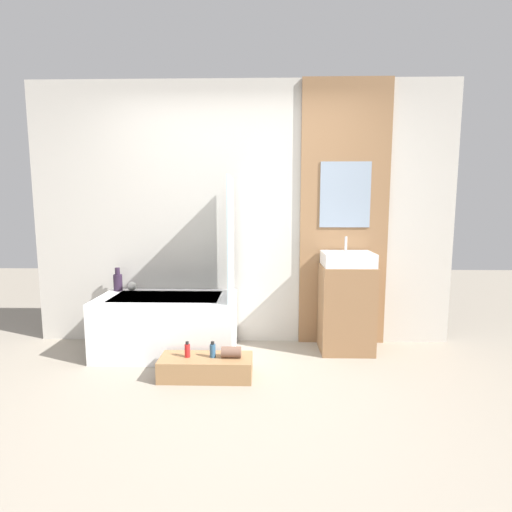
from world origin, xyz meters
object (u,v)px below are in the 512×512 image
Objects in this scene: bathtub at (167,325)px; vase_tall_dark at (118,281)px; wooden_step_bench at (206,367)px; sink at (348,259)px; vase_round_light at (132,286)px; bottle_soap_primary at (187,350)px; bottle_soap_secondary at (213,350)px.

vase_tall_dark is (-0.54, 0.24, 0.37)m from bathtub.
wooden_step_bench is 1.37m from vase_tall_dark.
wooden_step_bench is at bearing -153.17° from sink.
vase_tall_dark reaches higher than vase_round_light.
vase_round_light is at bearing 132.16° from bottle_soap_primary.
vase_round_light is 0.69× the size of bottle_soap_primary.
bottle_soap_secondary is (0.90, -0.77, -0.36)m from vase_round_light.
sink reaches higher than wooden_step_bench.
vase_round_light is at bearing 176.40° from sink.
bathtub reaches higher than bottle_soap_primary.
vase_tall_dark is at bearing 179.29° from vase_round_light.
bathtub is 0.57m from vase_round_light.
sink is at bearing 3.60° from bathtub.
bathtub reaches higher than bottle_soap_secondary.
bathtub is at bearing 133.30° from bottle_soap_secondary.
sink reaches higher than vase_round_light.
vase_tall_dark is at bearing 137.34° from bottle_soap_primary.
vase_round_light reaches higher than wooden_step_bench.
vase_tall_dark reaches higher than bottle_soap_primary.
sink is (1.70, 0.11, 0.62)m from bathtub.
wooden_step_bench is 5.76× the size of bottle_soap_primary.
vase_round_light is (-2.11, 0.13, -0.30)m from sink.
bathtub is 9.76× the size of bottle_soap_primary.
bathtub is at bearing 129.89° from wooden_step_bench.
bathtub is 5.54× the size of vase_tall_dark.
bottle_soap_primary is at bearing 180.00° from wooden_step_bench.
sink reaches higher than bathtub.
vase_tall_dark is 1.76× the size of bottle_soap_primary.
bottle_soap_secondary is at bearing -46.70° from bathtub.
vase_round_light is 1.24m from bottle_soap_secondary.
bottle_soap_secondary is (0.06, 0.00, 0.15)m from wooden_step_bench.
bottle_soap_secondary reaches higher than wooden_step_bench.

